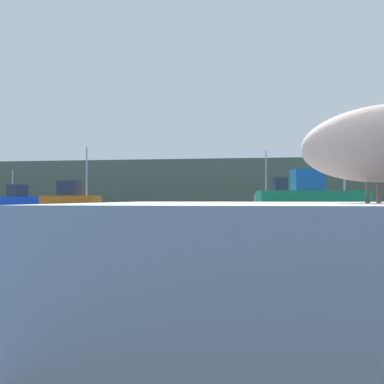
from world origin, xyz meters
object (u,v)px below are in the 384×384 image
object	(u,v)px
fishing_boat_orange	(70,199)
fishing_boat_blue	(22,199)
fishing_boat_green	(312,198)
fishing_boat_white	(280,197)
pelican	(384,142)

from	to	relation	value
fishing_boat_orange	fishing_boat_blue	world-z (taller)	fishing_boat_orange
fishing_boat_green	fishing_boat_orange	bearing A→B (deg)	156.47
fishing_boat_orange	fishing_boat_white	bearing A→B (deg)	43.08
fishing_boat_green	fishing_boat_white	bearing A→B (deg)	82.74
fishing_boat_green	fishing_boat_orange	xyz separation A→B (m)	(-17.71, 4.10, -0.09)
pelican	fishing_boat_white	size ratio (longest dim) A/B	0.22
pelican	fishing_boat_orange	world-z (taller)	fishing_boat_orange
fishing_boat_orange	fishing_boat_blue	size ratio (longest dim) A/B	0.78
fishing_boat_green	fishing_boat_blue	world-z (taller)	fishing_boat_green
fishing_boat_green	fishing_boat_blue	distance (m)	31.61
fishing_boat_orange	fishing_boat_white	xyz separation A→B (m)	(16.75, 12.91, 0.17)
fishing_boat_green	fishing_boat_orange	world-z (taller)	fishing_boat_orange
fishing_boat_green	fishing_boat_orange	size ratio (longest dim) A/B	1.47
fishing_boat_white	fishing_boat_blue	size ratio (longest dim) A/B	0.93
fishing_boat_white	fishing_boat_green	bearing A→B (deg)	77.95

